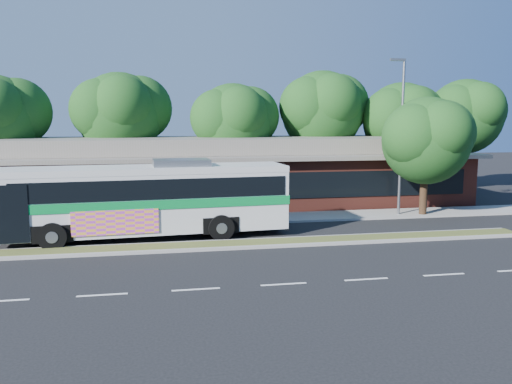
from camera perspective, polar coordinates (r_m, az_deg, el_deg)
ground at (r=22.11m, az=0.15°, el=-6.44°), size 120.00×120.00×0.00m
median_strip at (r=22.66m, az=-0.13°, el=-5.88°), size 26.00×1.10×0.15m
sidewalk at (r=28.26m, az=-2.21°, el=-3.12°), size 44.00×2.60×0.12m
plaza_building at (r=34.43m, az=-3.78°, el=2.37°), size 33.20×11.20×4.45m
lamp_post at (r=30.22m, az=16.23°, el=6.54°), size 0.93×0.18×9.07m
tree_bg_a at (r=37.74m, az=-27.04°, el=7.70°), size 6.47×5.80×8.63m
tree_bg_b at (r=37.29m, az=-14.60°, el=8.74°), size 6.69×6.00×9.00m
tree_bg_c at (r=36.57m, az=-2.01°, el=8.15°), size 6.24×5.60×8.26m
tree_bg_d at (r=39.20m, az=8.14°, el=9.27°), size 6.91×6.20×9.37m
tree_bg_e at (r=40.56m, az=16.69°, el=8.02°), size 6.47×5.80×8.50m
tree_bg_f at (r=44.44m, az=23.11°, el=8.10°), size 6.69×6.00×8.92m
transit_bus at (r=24.23m, az=-12.22°, el=-0.31°), size 13.50×3.80×3.74m
sidewalk_tree at (r=30.92m, az=19.35°, el=5.79°), size 5.63×5.05×6.95m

